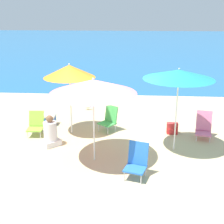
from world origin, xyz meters
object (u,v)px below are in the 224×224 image
(beach_chair_blue, at_px, (137,160))
(cooler_box, at_px, (49,120))
(beach_chair_green, at_px, (109,118))
(beach_umbrella_pink, at_px, (93,86))
(beach_umbrella_orange, at_px, (69,71))
(beach_chair_lime, at_px, (36,124))
(seagull, at_px, (88,106))
(beach_umbrella_teal, at_px, (179,74))
(backpack_red, at_px, (172,128))
(person_seated_near, at_px, (50,133))
(beach_chair_pink, at_px, (204,126))

(beach_chair_blue, xyz_separation_m, cooler_box, (-2.86, 3.07, -0.21))
(beach_chair_green, bearing_deg, beach_umbrella_pink, -58.98)
(beach_umbrella_orange, bearing_deg, cooler_box, 145.35)
(beach_chair_green, distance_m, beach_chair_lime, 2.23)
(beach_chair_blue, relative_size, cooler_box, 1.82)
(cooler_box, bearing_deg, seagull, 57.92)
(beach_umbrella_teal, xyz_separation_m, seagull, (-2.82, 3.26, -1.92))
(beach_chair_blue, bearing_deg, backpack_red, 84.03)
(beach_chair_green, bearing_deg, backpack_red, 33.73)
(beach_umbrella_pink, bearing_deg, beach_umbrella_orange, 117.82)
(beach_umbrella_orange, relative_size, person_seated_near, 2.42)
(beach_chair_blue, relative_size, seagull, 2.94)
(beach_umbrella_pink, xyz_separation_m, beach_chair_green, (0.21, 2.00, -1.50))
(cooler_box, height_order, seagull, cooler_box)
(beach_chair_lime, bearing_deg, backpack_red, 1.19)
(beach_chair_lime, distance_m, backpack_red, 4.12)
(seagull, bearing_deg, beach_chair_blue, -69.06)
(beach_chair_green, height_order, beach_chair_lime, beach_chair_green)
(beach_chair_lime, height_order, backpack_red, beach_chair_lime)
(beach_chair_green, height_order, cooler_box, beach_chair_green)
(beach_chair_pink, xyz_separation_m, beach_chair_lime, (-4.97, -0.11, -0.02))
(beach_chair_blue, distance_m, beach_chair_lime, 3.77)
(beach_chair_blue, bearing_deg, beach_chair_pink, 67.01)
(person_seated_near, bearing_deg, beach_umbrella_pink, 15.68)
(seagull, bearing_deg, beach_chair_pink, -32.25)
(beach_chair_pink, relative_size, beach_chair_blue, 0.99)
(beach_umbrella_orange, height_order, beach_chair_green, beach_umbrella_orange)
(beach_umbrella_teal, distance_m, beach_chair_blue, 2.45)
(beach_umbrella_pink, xyz_separation_m, beach_chair_lime, (-1.97, 1.54, -1.57))
(beach_chair_lime, xyz_separation_m, seagull, (1.21, 2.48, -0.19))
(beach_umbrella_teal, height_order, beach_chair_lime, beach_umbrella_teal)
(backpack_red, distance_m, seagull, 3.60)
(backpack_red, bearing_deg, cooler_box, 173.21)
(person_seated_near, relative_size, seagull, 3.27)
(beach_umbrella_pink, distance_m, beach_chair_green, 2.51)
(beach_umbrella_orange, bearing_deg, backpack_red, 2.65)
(beach_umbrella_pink, relative_size, beach_chair_blue, 2.66)
(beach_umbrella_pink, height_order, beach_chair_blue, beach_umbrella_pink)
(beach_chair_blue, bearing_deg, seagull, 127.49)
(beach_umbrella_pink, distance_m, beach_chair_lime, 2.95)
(cooler_box, distance_m, seagull, 1.97)
(beach_umbrella_pink, xyz_separation_m, backpack_red, (2.13, 1.89, -1.73))
(beach_chair_lime, bearing_deg, beach_chair_green, 8.24)
(beach_chair_lime, bearing_deg, beach_chair_pink, -2.39)
(seagull, bearing_deg, beach_umbrella_pink, -79.32)
(beach_umbrella_teal, relative_size, person_seated_near, 2.52)
(beach_umbrella_teal, distance_m, seagull, 4.72)
(backpack_red, bearing_deg, person_seated_near, -162.38)
(person_seated_near, xyz_separation_m, backpack_red, (3.45, 1.10, -0.18))
(beach_chair_pink, bearing_deg, beach_umbrella_pink, -141.19)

